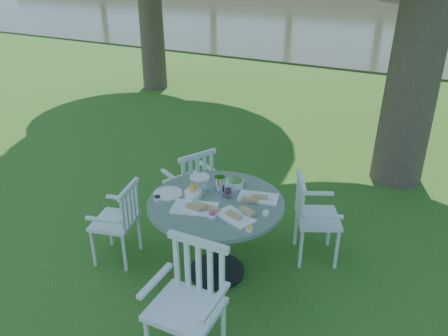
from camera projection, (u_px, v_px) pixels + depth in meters
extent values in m
plane|color=#1A430E|center=(216.00, 242.00, 4.94)|extent=(140.00, 140.00, 0.00)
cylinder|color=black|center=(217.00, 271.00, 4.46)|extent=(0.56, 0.56, 0.04)
cylinder|color=black|center=(216.00, 238.00, 4.29)|extent=(0.12, 0.12, 0.77)
cylinder|color=slate|center=(216.00, 203.00, 4.11)|extent=(1.29, 1.29, 0.04)
cylinder|color=silver|center=(337.00, 250.00, 4.44)|extent=(0.04, 0.04, 0.46)
cylinder|color=silver|center=(329.00, 227.00, 4.81)|extent=(0.04, 0.04, 0.46)
cylinder|color=silver|center=(301.00, 249.00, 4.45)|extent=(0.04, 0.04, 0.46)
cylinder|color=silver|center=(296.00, 227.00, 4.82)|extent=(0.04, 0.04, 0.46)
cube|color=silver|center=(318.00, 218.00, 4.52)|extent=(0.59, 0.61, 0.04)
cube|color=silver|center=(300.00, 200.00, 4.43)|extent=(0.24, 0.43, 0.47)
cylinder|color=silver|center=(196.00, 191.00, 5.54)|extent=(0.04, 0.04, 0.47)
cylinder|color=silver|center=(167.00, 201.00, 5.32)|extent=(0.04, 0.04, 0.47)
cylinder|color=silver|center=(212.00, 203.00, 5.27)|extent=(0.04, 0.04, 0.47)
cylinder|color=silver|center=(183.00, 214.00, 5.05)|extent=(0.04, 0.04, 0.47)
cube|color=silver|center=(189.00, 183.00, 5.19)|extent=(0.60, 0.62, 0.04)
cube|color=silver|center=(198.00, 173.00, 4.94)|extent=(0.25, 0.45, 0.48)
cylinder|color=silver|center=(110.00, 228.00, 4.81)|extent=(0.03, 0.03, 0.43)
cylinder|color=silver|center=(93.00, 249.00, 4.48)|extent=(0.03, 0.03, 0.43)
cylinder|color=silver|center=(139.00, 232.00, 4.74)|extent=(0.03, 0.03, 0.43)
cylinder|color=silver|center=(124.00, 253.00, 4.41)|extent=(0.03, 0.03, 0.43)
cube|color=silver|center=(115.00, 221.00, 4.51)|extent=(0.51, 0.53, 0.04)
cube|color=silver|center=(130.00, 207.00, 4.38)|extent=(0.15, 0.44, 0.44)
cylinder|color=silver|center=(176.00, 310.00, 3.65)|extent=(0.04, 0.04, 0.50)
cylinder|color=silver|center=(223.00, 327.00, 3.48)|extent=(0.04, 0.04, 0.50)
cube|color=silver|center=(185.00, 309.00, 3.28)|extent=(0.53, 0.49, 0.04)
cube|color=silver|center=(199.00, 267.00, 3.36)|extent=(0.51, 0.06, 0.51)
cube|color=white|center=(195.00, 208.00, 3.97)|extent=(0.47, 0.36, 0.02)
cube|color=white|center=(235.00, 217.00, 3.84)|extent=(0.40, 0.31, 0.01)
cube|color=white|center=(258.00, 197.00, 4.15)|extent=(0.42, 0.30, 0.02)
cylinder|color=white|center=(168.00, 193.00, 4.22)|extent=(0.28, 0.28, 0.01)
cylinder|color=white|center=(200.00, 177.00, 4.53)|extent=(0.22, 0.22, 0.01)
cylinder|color=white|center=(193.00, 194.00, 4.16)|extent=(0.16, 0.16, 0.06)
cylinder|color=white|center=(235.00, 184.00, 4.35)|extent=(0.17, 0.17, 0.06)
cylinder|color=silver|center=(220.00, 186.00, 4.15)|extent=(0.10, 0.10, 0.20)
cylinder|color=white|center=(228.00, 188.00, 4.12)|extent=(0.07, 0.07, 0.20)
cylinder|color=white|center=(206.00, 186.00, 4.25)|extent=(0.07, 0.07, 0.12)
cylinder|color=white|center=(203.00, 190.00, 4.16)|extent=(0.07, 0.07, 0.12)
cylinder|color=white|center=(212.00, 216.00, 3.84)|extent=(0.07, 0.07, 0.03)
cylinder|color=white|center=(249.00, 229.00, 3.65)|extent=(0.06, 0.06, 0.03)
cylinder|color=white|center=(266.00, 213.00, 3.88)|extent=(0.06, 0.06, 0.03)
cylinder|color=white|center=(157.00, 198.00, 4.12)|extent=(0.06, 0.06, 0.03)
cube|color=#2F351F|center=(426.00, 18.00, 23.21)|extent=(100.00, 28.00, 0.12)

